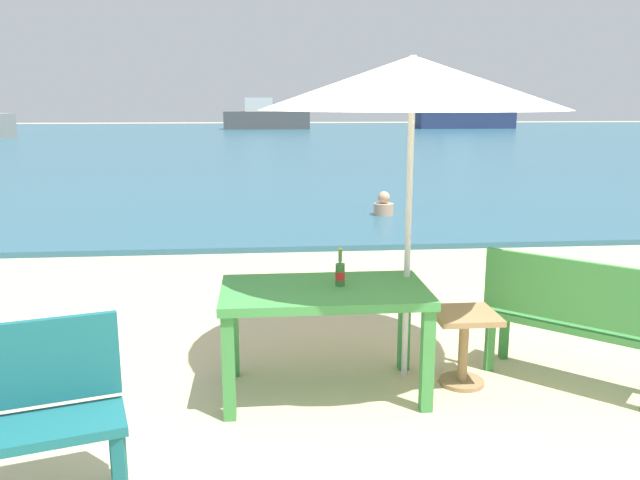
{
  "coord_description": "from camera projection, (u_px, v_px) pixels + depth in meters",
  "views": [
    {
      "loc": [
        -0.78,
        -3.42,
        2.0
      ],
      "look_at": [
        -0.18,
        3.0,
        0.6
      ],
      "focal_mm": 36.04,
      "sensor_mm": 36.0,
      "label": 1
    }
  ],
  "objects": [
    {
      "name": "boat_barge",
      "position": [
        266.0,
        118.0,
        44.87
      ],
      "size": [
        5.94,
        1.62,
        2.16
      ],
      "color": "#4C4C4C",
      "rests_on": "sea_water"
    },
    {
      "name": "patio_umbrella",
      "position": [
        413.0,
        83.0,
        4.34
      ],
      "size": [
        2.1,
        2.1,
        2.3
      ],
      "color": "silver",
      "rests_on": "ground_plane"
    },
    {
      "name": "sea_water",
      "position": [
        275.0,
        140.0,
        33.01
      ],
      "size": [
        120.0,
        50.0,
        0.08
      ],
      "primitive_type": "cube",
      "color": "#2D6075",
      "rests_on": "ground_plane"
    },
    {
      "name": "boat_tanker",
      "position": [
        464.0,
        116.0,
        46.14
      ],
      "size": [
        6.91,
        1.88,
        2.51
      ],
      "color": "navy",
      "rests_on": "sea_water"
    },
    {
      "name": "bench_green_left",
      "position": [
        571.0,
        314.0,
        4.5
      ],
      "size": [
        1.12,
        1.08,
        0.95
      ],
      "color": "#3D8C42",
      "rests_on": "ground_plane"
    },
    {
      "name": "side_table_wood",
      "position": [
        464.0,
        337.0,
        4.57
      ],
      "size": [
        0.44,
        0.44,
        0.54
      ],
      "color": "#9E7A51",
      "rests_on": "ground_plane"
    },
    {
      "name": "picnic_table_green",
      "position": [
        324.0,
        303.0,
        4.38
      ],
      "size": [
        1.4,
        0.8,
        0.76
      ],
      "color": "#3D8C42",
      "rests_on": "ground_plane"
    },
    {
      "name": "beer_bottle_amber",
      "position": [
        340.0,
        272.0,
        4.38
      ],
      "size": [
        0.07,
        0.07,
        0.26
      ],
      "color": "#2D662D",
      "rests_on": "picnic_table_green"
    },
    {
      "name": "ground_plane",
      "position": [
        397.0,
        444.0,
        3.83
      ],
      "size": [
        120.0,
        120.0,
        0.0
      ],
      "primitive_type": "plane",
      "color": "beige"
    },
    {
      "name": "swimmer_person",
      "position": [
        384.0,
        206.0,
        11.02
      ],
      "size": [
        0.34,
        0.34,
        0.41
      ],
      "color": "tan",
      "rests_on": "sea_water"
    }
  ]
}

